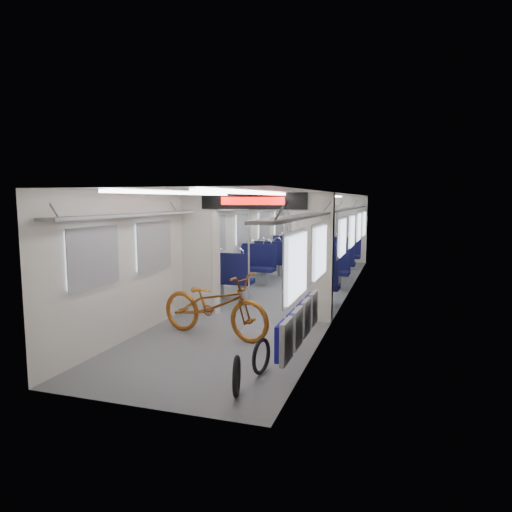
{
  "coord_description": "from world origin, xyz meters",
  "views": [
    {
      "loc": [
        2.57,
        -9.98,
        2.18
      ],
      "look_at": [
        -0.13,
        -1.52,
        1.07
      ],
      "focal_mm": 32.0,
      "sensor_mm": 36.0,
      "label": 1
    }
  ],
  "objects_px": {
    "bike_hoop_a": "(237,378)",
    "bike_hoop_c": "(286,335)",
    "bike_hoop_b": "(261,358)",
    "stanchion_far_left": "(287,238)",
    "bicycle": "(215,305)",
    "stanchion_near_right": "(284,251)",
    "seat_bay_near_left": "(245,268)",
    "seat_bay_far_right": "(342,255)",
    "flip_bench": "(300,322)",
    "stanchion_far_right": "(312,239)",
    "stanchion_near_left": "(249,250)",
    "seat_bay_far_left": "(279,253)",
    "seat_bay_near_right": "(323,271)"
  },
  "relations": [
    {
      "from": "bike_hoop_a",
      "to": "bike_hoop_c",
      "type": "xyz_separation_m",
      "value": [
        0.12,
        1.77,
        -0.01
      ]
    },
    {
      "from": "bike_hoop_b",
      "to": "stanchion_far_left",
      "type": "relative_size",
      "value": 0.2
    },
    {
      "from": "bike_hoop_a",
      "to": "bike_hoop_b",
      "type": "height_order",
      "value": "bike_hoop_a"
    },
    {
      "from": "bicycle",
      "to": "stanchion_near_right",
      "type": "bearing_deg",
      "value": -1.09
    },
    {
      "from": "seat_bay_near_left",
      "to": "bike_hoop_c",
      "type": "bearing_deg",
      "value": -62.87
    },
    {
      "from": "bike_hoop_a",
      "to": "seat_bay_far_right",
      "type": "bearing_deg",
      "value": 89.76
    },
    {
      "from": "bike_hoop_b",
      "to": "seat_bay_near_left",
      "type": "distance_m",
      "value": 5.25
    },
    {
      "from": "flip_bench",
      "to": "seat_bay_far_right",
      "type": "distance_m",
      "value": 7.83
    },
    {
      "from": "bicycle",
      "to": "stanchion_far_right",
      "type": "height_order",
      "value": "stanchion_far_right"
    },
    {
      "from": "stanchion_far_left",
      "to": "stanchion_far_right",
      "type": "relative_size",
      "value": 1.0
    },
    {
      "from": "seat_bay_far_right",
      "to": "stanchion_far_right",
      "type": "bearing_deg",
      "value": -109.6
    },
    {
      "from": "stanchion_near_right",
      "to": "bike_hoop_a",
      "type": "bearing_deg",
      "value": -82.61
    },
    {
      "from": "stanchion_near_left",
      "to": "bike_hoop_b",
      "type": "bearing_deg",
      "value": -69.1
    },
    {
      "from": "bike_hoop_a",
      "to": "seat_bay_far_left",
      "type": "distance_m",
      "value": 8.93
    },
    {
      "from": "seat_bay_near_right",
      "to": "stanchion_near_left",
      "type": "bearing_deg",
      "value": -136.63
    },
    {
      "from": "bicycle",
      "to": "seat_bay_near_left",
      "type": "xyz_separation_m",
      "value": [
        -0.73,
        3.59,
        0.05
      ]
    },
    {
      "from": "bike_hoop_b",
      "to": "stanchion_far_left",
      "type": "height_order",
      "value": "stanchion_far_left"
    },
    {
      "from": "seat_bay_far_left",
      "to": "stanchion_far_right",
      "type": "bearing_deg",
      "value": -47.5
    },
    {
      "from": "bike_hoop_b",
      "to": "seat_bay_far_left",
      "type": "distance_m",
      "value": 8.25
    },
    {
      "from": "bike_hoop_a",
      "to": "seat_bay_near_left",
      "type": "relative_size",
      "value": 0.21
    },
    {
      "from": "bike_hoop_a",
      "to": "bike_hoop_b",
      "type": "distance_m",
      "value": 0.72
    },
    {
      "from": "seat_bay_near_left",
      "to": "stanchion_far_right",
      "type": "bearing_deg",
      "value": 53.49
    },
    {
      "from": "flip_bench",
      "to": "seat_bay_near_right",
      "type": "xyz_separation_m",
      "value": [
        -0.42,
        4.43,
        -0.0
      ]
    },
    {
      "from": "bike_hoop_b",
      "to": "seat_bay_near_right",
      "type": "relative_size",
      "value": 0.2
    },
    {
      "from": "bike_hoop_a",
      "to": "stanchion_near_left",
      "type": "relative_size",
      "value": 0.2
    },
    {
      "from": "bike_hoop_b",
      "to": "seat_bay_near_right",
      "type": "bearing_deg",
      "value": 90.36
    },
    {
      "from": "stanchion_near_left",
      "to": "seat_bay_far_left",
      "type": "bearing_deg",
      "value": 96.79
    },
    {
      "from": "stanchion_far_right",
      "to": "flip_bench",
      "type": "bearing_deg",
      "value": -80.75
    },
    {
      "from": "seat_bay_far_right",
      "to": "stanchion_far_left",
      "type": "bearing_deg",
      "value": -130.88
    },
    {
      "from": "bike_hoop_a",
      "to": "seat_bay_near_left",
      "type": "distance_m",
      "value": 5.9
    },
    {
      "from": "bike_hoop_a",
      "to": "stanchion_near_left",
      "type": "bearing_deg",
      "value": 106.86
    },
    {
      "from": "flip_bench",
      "to": "seat_bay_near_right",
      "type": "relative_size",
      "value": 0.89
    },
    {
      "from": "bike_hoop_c",
      "to": "seat_bay_far_left",
      "type": "bearing_deg",
      "value": 105.72
    },
    {
      "from": "bike_hoop_b",
      "to": "stanchion_near_right",
      "type": "xyz_separation_m",
      "value": [
        -0.63,
        3.62,
        0.94
      ]
    },
    {
      "from": "seat_bay_far_left",
      "to": "seat_bay_far_right",
      "type": "height_order",
      "value": "seat_bay_far_left"
    },
    {
      "from": "flip_bench",
      "to": "bike_hoop_b",
      "type": "height_order",
      "value": "flip_bench"
    },
    {
      "from": "stanchion_far_right",
      "to": "bike_hoop_b",
      "type": "bearing_deg",
      "value": -84.67
    },
    {
      "from": "bicycle",
      "to": "bike_hoop_b",
      "type": "height_order",
      "value": "bicycle"
    },
    {
      "from": "stanchion_far_right",
      "to": "stanchion_near_right",
      "type": "bearing_deg",
      "value": -90.24
    },
    {
      "from": "flip_bench",
      "to": "bike_hoop_a",
      "type": "distance_m",
      "value": 1.3
    },
    {
      "from": "flip_bench",
      "to": "bike_hoop_b",
      "type": "distance_m",
      "value": 0.7
    },
    {
      "from": "bike_hoop_c",
      "to": "stanchion_near_left",
      "type": "bearing_deg",
      "value": 119.41
    },
    {
      "from": "seat_bay_near_left",
      "to": "seat_bay_far_left",
      "type": "bearing_deg",
      "value": 90.0
    },
    {
      "from": "bicycle",
      "to": "bike_hoop_b",
      "type": "relative_size",
      "value": 4.29
    },
    {
      "from": "seat_bay_near_right",
      "to": "stanchion_far_left",
      "type": "xyz_separation_m",
      "value": [
        -1.31,
        1.88,
        0.57
      ]
    },
    {
      "from": "bike_hoop_b",
      "to": "bike_hoop_c",
      "type": "distance_m",
      "value": 1.06
    },
    {
      "from": "bike_hoop_b",
      "to": "stanchion_near_left",
      "type": "bearing_deg",
      "value": 110.9
    },
    {
      "from": "seat_bay_near_left",
      "to": "stanchion_far_right",
      "type": "relative_size",
      "value": 0.98
    },
    {
      "from": "bike_hoop_b",
      "to": "stanchion_far_right",
      "type": "xyz_separation_m",
      "value": [
        -0.62,
        6.62,
        0.94
      ]
    },
    {
      "from": "flip_bench",
      "to": "bike_hoop_b",
      "type": "bearing_deg",
      "value": -131.29
    }
  ]
}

